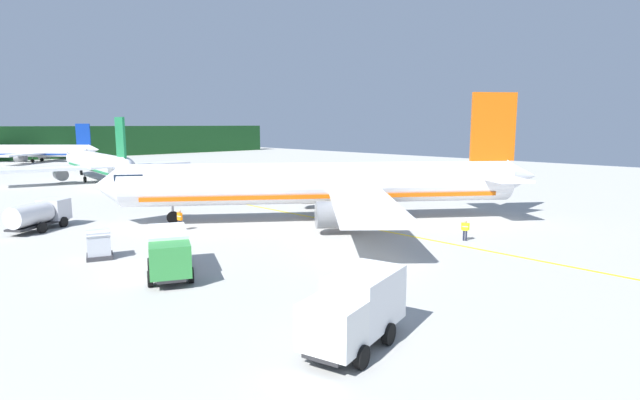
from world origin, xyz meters
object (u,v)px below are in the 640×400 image
Objects in this scene: crew_marshaller at (180,218)px; airliner_far_taxiway at (34,151)px; service_truck_fuel at (169,251)px; service_truck_baggage at (356,308)px; airliner_foreground at (329,184)px; cargo_container_near at (99,245)px; crew_loader_left at (465,229)px; airliner_mid_apron at (97,163)px; service_truck_catering at (39,214)px.

airliner_far_taxiway is at bearing 81.67° from crew_marshaller.
service_truck_fuel is 14.23m from service_truck_baggage.
service_truck_baggage is at bearing -132.87° from airliner_foreground.
cargo_container_near is 1.30× the size of crew_loader_left.
airliner_mid_apron is (-3.12, 48.19, -0.59)m from airliner_foreground.
service_truck_catering is 11.97m from crew_marshaller.
crew_loader_left is at bearing -50.67° from service_truck_catering.
crew_loader_left is (4.55, -61.61, -1.86)m from airliner_mid_apron.
service_truck_fuel is 22.06m from crew_loader_left.
cargo_container_near is at bearing 177.45° from airliner_foreground.
airliner_far_taxiway is 95.51m from crew_marshaller.
cargo_container_near is 1.18× the size of crew_marshaller.
airliner_far_taxiway is (1.37, 99.84, -0.82)m from airliner_foreground.
crew_marshaller is at bearing 58.52° from service_truck_fuel.
airliner_mid_apron is 51.85m from airliner_far_taxiway.
service_truck_catering is 35.23m from crew_loader_left.
service_truck_baggage is at bearing -102.72° from airliner_mid_apron.
airliner_foreground is 27.24m from service_truck_baggage.
crew_marshaller reaches higher than crew_loader_left.
airliner_foreground is 5.35× the size of service_truck_fuel.
crew_marshaller is (-13.83, -94.49, -1.52)m from airliner_far_taxiway.
airliner_foreground is 99.85m from airliner_far_taxiway.
service_truck_baggage reaches higher than service_truck_catering.
service_truck_catering is (-22.27, -86.02, -1.17)m from airliner_far_taxiway.
airliner_far_taxiway is 101.39m from cargo_container_near.
service_truck_baggage is (-15.37, -68.11, -1.22)m from airliner_mid_apron.
crew_marshaller is at bearing -45.12° from service_truck_catering.
airliner_mid_apron reaches higher than service_truck_fuel.
airliner_foreground is 13.76m from crew_marshaller.
service_truck_catering is 3.26× the size of crew_marshaller.
airliner_foreground is at bearing -33.49° from service_truck_catering.
airliner_foreground is 21.90× the size of crew_loader_left.
cargo_container_near is at bearing -152.12° from crew_marshaller.
cargo_container_near reaches higher than crew_loader_left.
crew_marshaller is (6.03, 25.27, -0.54)m from service_truck_baggage.
airliner_foreground reaches higher than service_truck_fuel.
airliner_foreground is 20.98m from cargo_container_near.
service_truck_baggage is at bearing -83.63° from cargo_container_near.
airliner_mid_apron is at bearing 93.71° from airliner_foreground.
service_truck_fuel is at bearing -85.13° from service_truck_catering.
service_truck_fuel reaches higher than cargo_container_near.
service_truck_fuel is at bearing 159.53° from crew_loader_left.
service_truck_baggage is 3.28× the size of crew_marshaller.
service_truck_baggage is (-19.87, -119.76, -0.98)m from airliner_far_taxiway.
airliner_far_taxiway is 11.70× the size of cargo_container_near.
airliner_mid_apron is 5.96× the size of service_truck_baggage.
airliner_foreground is 13.72m from crew_loader_left.
airliner_far_taxiway is 3.71× the size of service_truck_fuel.
airliner_far_taxiway reaches higher than service_truck_fuel.
service_truck_catering is at bearing -117.35° from airliner_mid_apron.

